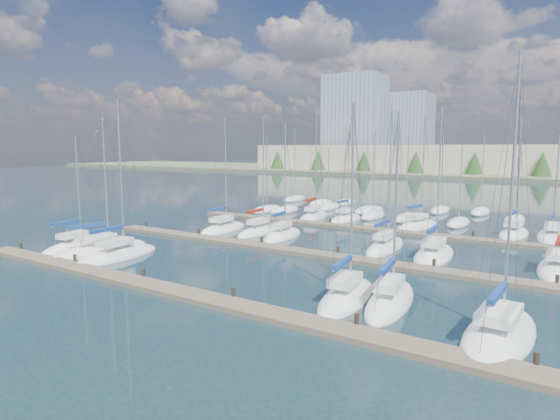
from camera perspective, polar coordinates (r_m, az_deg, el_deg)
The scene contains 23 objects.
ground at distance 81.47m, azimuth 18.15°, elevation 0.80°, with size 400.00×400.00×0.00m, color #1D333B.
dock_near at distance 30.63m, azimuth -12.65°, elevation -9.67°, with size 44.00×1.93×1.10m.
dock_mid at distance 41.20m, azimuth 1.55°, elevation -5.00°, with size 44.00×1.93×1.10m.
dock_far at distance 53.38m, azimuth 9.53°, elevation -2.19°, with size 44.00×1.93×1.10m.
sailboat_q at distance 54.55m, azimuth 26.59°, elevation -2.66°, with size 3.22×7.20×10.42m.
sailboat_b at distance 44.38m, azimuth -20.99°, elevation -4.57°, with size 3.50×9.33×12.55m.
sailboat_n at distance 61.23m, azimuth 4.13°, elevation -0.80°, with size 3.96×8.68×15.01m.
sailboat_k at distance 43.71m, azimuth 12.72°, elevation -4.40°, with size 2.91×8.81×13.21m.
sailboat_i at distance 50.54m, azimuth -2.43°, elevation -2.59°, with size 2.53×7.98×13.05m.
sailboat_p at distance 56.31m, azimuth 16.50°, elevation -1.85°, with size 4.03×8.25×13.46m.
sailboat_e at distance 29.07m, azimuth 8.13°, elevation -10.44°, with size 3.57×8.11×12.58m.
sailboat_f at distance 28.86m, azimuth 13.30°, elevation -10.71°, with size 3.53×8.57×12.02m.
sailboat_g at distance 25.75m, azimuth 25.19°, elevation -13.54°, with size 3.36×8.78×14.37m.
sailboat_c at distance 41.78m, azimuth -19.15°, elevation -5.21°, with size 3.89×8.59×13.85m.
sailboat_m at distance 40.76m, azimuth 30.72°, elevation -6.20°, with size 2.66×8.57×11.98m.
sailboat_o at distance 59.49m, azimuth 8.00°, elevation -1.10°, with size 2.76×6.65×12.49m.
sailboat_r at distance 54.83m, azimuth 30.23°, elevation -2.83°, with size 3.12×9.34×14.92m.
sailboat_l at distance 41.66m, azimuth 18.26°, elevation -5.21°, with size 3.52×8.88×13.11m.
sailboat_h at distance 52.44m, azimuth -6.92°, elevation -2.28°, with size 3.92×8.05×13.06m.
sailboat_a at distance 46.64m, azimuth -23.61°, elevation -4.12°, with size 3.45×7.72×10.92m.
sailboat_j at distance 48.12m, azimuth 0.32°, elevation -3.12°, with size 3.61×7.58×12.43m.
distant_boats at distance 67.55m, azimuth 10.92°, elevation -0.04°, with size 36.93×20.75×13.30m.
shoreline at distance 171.41m, azimuth 22.01°, elevation 6.52°, with size 400.00×60.00×38.00m.
Camera 1 is at (21.24, -18.12, 9.17)m, focal length 30.00 mm.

